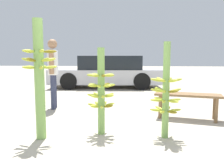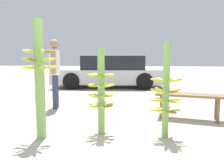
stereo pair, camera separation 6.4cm
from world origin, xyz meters
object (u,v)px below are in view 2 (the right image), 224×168
at_px(banana_stalk_center, 101,91).
at_px(banana_stalk_right, 166,92).
at_px(parked_car, 110,72).
at_px(market_bench, 189,98).
at_px(vendor_person, 55,68).
at_px(banana_stalk_left, 40,77).

bearing_deg(banana_stalk_center, banana_stalk_right, -3.04).
relative_size(banana_stalk_center, parked_car, 0.28).
xyz_separation_m(banana_stalk_center, parked_car, (-0.74, 5.80, -0.03)).
height_order(banana_stalk_right, parked_car, banana_stalk_right).
relative_size(banana_stalk_right, parked_car, 0.29).
bearing_deg(parked_car, banana_stalk_center, -178.77).
distance_m(market_bench, parked_car, 5.25).
bearing_deg(vendor_person, parked_car, 155.65).
height_order(banana_stalk_left, vendor_person, banana_stalk_left).
distance_m(banana_stalk_left, banana_stalk_center, 0.90).
bearing_deg(market_bench, parked_car, 126.98).
bearing_deg(banana_stalk_right, banana_stalk_center, 176.96).
relative_size(banana_stalk_left, banana_stalk_center, 1.29).
bearing_deg(parked_car, banana_stalk_left, 173.22).
xyz_separation_m(banana_stalk_center, market_bench, (1.48, 1.04, -0.25)).
bearing_deg(banana_stalk_right, parked_car, 106.00).
relative_size(banana_stalk_right, vendor_person, 0.86).
xyz_separation_m(market_bench, parked_car, (-2.22, 4.76, 0.22)).
bearing_deg(market_bench, vendor_person, -179.29).
distance_m(banana_stalk_right, market_bench, 1.25).
distance_m(banana_stalk_right, parked_car, 6.09).
relative_size(vendor_person, market_bench, 1.27).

